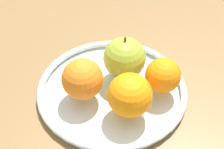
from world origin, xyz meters
TOP-DOWN VIEW (x-y plane):
  - ground_plane at (0.00, 0.00)cm, footprint 124.12×124.12cm
  - fruit_bowl at (0.00, 0.00)cm, footprint 28.11×28.11cm
  - apple at (-4.01, -0.61)cm, footprint 8.03×8.03cm
  - orange_front_left at (4.92, -2.47)cm, footprint 7.41×7.41cm
  - orange_front_right at (2.18, 6.13)cm, footprint 7.62×7.62cm
  - orange_center at (-5.94, 6.95)cm, footprint 6.45×6.45cm

SIDE VIEW (x-z plane):
  - ground_plane at x=0.00cm, z-range -4.00..0.00cm
  - fruit_bowl at x=0.00cm, z-range 0.02..1.82cm
  - orange_center at x=-5.94cm, z-range 1.80..8.25cm
  - orange_front_left at x=4.92cm, z-range 1.80..9.21cm
  - orange_front_right at x=2.18cm, z-range 1.80..9.42cm
  - apple at x=-4.01cm, z-range 1.40..10.23cm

